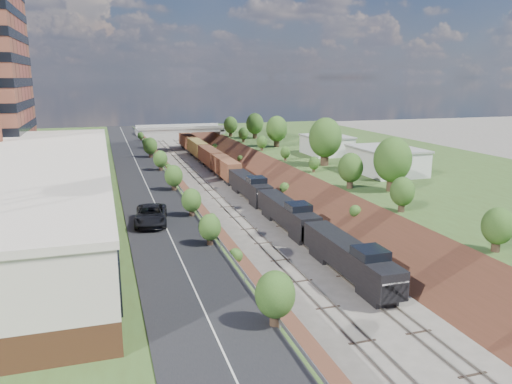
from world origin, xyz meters
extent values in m
cube|color=#3C5221|center=(-33.00, 60.00, 2.50)|extent=(44.00, 180.00, 5.00)
cube|color=#3C5221|center=(33.00, 60.00, 2.50)|extent=(44.00, 180.00, 5.00)
cube|color=brown|center=(-11.00, 60.00, 0.00)|extent=(10.00, 180.00, 10.00)
cube|color=brown|center=(11.00, 60.00, 0.00)|extent=(10.00, 180.00, 10.00)
cube|color=gray|center=(-2.60, 60.00, 0.09)|extent=(1.58, 180.00, 0.18)
cube|color=gray|center=(2.60, 60.00, 0.09)|extent=(1.58, 180.00, 0.18)
cube|color=black|center=(-15.50, 60.00, 5.05)|extent=(8.00, 180.00, 0.10)
cube|color=#99999E|center=(-11.40, 60.00, 5.55)|extent=(0.06, 171.00, 0.30)
cube|color=brown|center=(-28.00, 38.00, 6.10)|extent=(14.00, 62.00, 2.20)
cube|color=beige|center=(-28.00, 38.00, 9.35)|extent=(14.00, 62.00, 4.30)
cube|color=beige|center=(-28.00, 38.00, 11.75)|extent=(14.30, 62.30, 0.50)
cube|color=gray|center=(-11.50, 122.00, 3.10)|extent=(1.50, 8.00, 6.20)
cube|color=gray|center=(11.50, 122.00, 3.10)|extent=(1.50, 8.00, 6.20)
cube|color=gray|center=(0.00, 122.00, 6.20)|extent=(24.00, 8.00, 1.00)
cube|color=gray|center=(0.00, 118.00, 7.00)|extent=(24.00, 0.30, 0.80)
cube|color=gray|center=(0.00, 126.00, 7.00)|extent=(24.00, 0.30, 0.80)
cube|color=silver|center=(23.50, 52.00, 7.00)|extent=(9.00, 12.00, 4.00)
cube|color=silver|center=(23.00, 74.00, 6.80)|extent=(8.00, 10.00, 3.60)
cylinder|color=#473323|center=(17.00, 40.00, 6.31)|extent=(1.30, 1.30, 2.62)
ellipsoid|color=#2D531D|center=(17.00, 40.00, 9.46)|extent=(5.25, 5.25, 6.30)
cylinder|color=#473323|center=(-11.80, 20.00, 5.61)|extent=(0.66, 0.66, 1.22)
ellipsoid|color=#2D531D|center=(-11.80, 20.00, 7.08)|extent=(2.45, 2.45, 2.94)
cube|color=black|center=(2.60, 18.94, 0.45)|extent=(2.40, 4.00, 0.90)
cube|color=black|center=(2.60, 24.67, 2.29)|extent=(2.91, 17.46, 2.77)
cube|color=black|center=(2.60, 17.44, 1.80)|extent=(2.68, 3.00, 1.80)
cube|color=silver|center=(2.60, 17.44, 2.80)|extent=(2.68, 3.00, 0.15)
cube|color=black|center=(2.60, 20.44, 4.10)|extent=(2.85, 3.10, 0.90)
cube|color=black|center=(2.60, 43.13, 2.29)|extent=(2.91, 17.46, 2.77)
cube|color=black|center=(2.60, 61.60, 2.29)|extent=(2.91, 17.46, 2.77)
cube|color=brown|center=(2.60, 102.43, 2.65)|extent=(2.91, 62.21, 3.49)
imported|color=black|center=(-16.84, 33.21, 6.10)|extent=(4.22, 7.56, 2.00)
camera|label=1|loc=(-21.38, -19.65, 20.55)|focal=35.00mm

